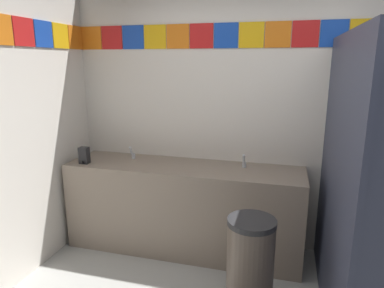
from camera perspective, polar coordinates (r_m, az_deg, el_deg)
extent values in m
cube|color=silver|center=(3.33, 13.38, 4.10)|extent=(3.93, 0.08, 2.57)
cube|color=orange|center=(3.79, -16.40, 16.55)|extent=(0.22, 0.01, 0.22)
cube|color=red|center=(3.68, -13.19, 16.84)|extent=(0.22, 0.01, 0.22)
cube|color=#1947B7|center=(3.57, -9.78, 17.09)|extent=(0.22, 0.01, 0.22)
cube|color=yellow|center=(3.48, -6.17, 17.30)|extent=(0.22, 0.01, 0.22)
cube|color=orange|center=(3.41, -2.37, 17.45)|extent=(0.22, 0.01, 0.22)
cube|color=red|center=(3.35, 1.58, 17.53)|extent=(0.22, 0.01, 0.22)
cube|color=#1947B7|center=(3.30, 5.67, 17.53)|extent=(0.22, 0.01, 0.22)
cube|color=yellow|center=(3.27, 9.86, 17.44)|extent=(0.22, 0.01, 0.22)
cube|color=orange|center=(3.25, 14.11, 17.26)|extent=(0.22, 0.01, 0.22)
cube|color=red|center=(3.25, 18.36, 16.99)|extent=(0.22, 0.01, 0.22)
cube|color=#1947B7|center=(3.27, 22.57, 16.64)|extent=(0.22, 0.01, 0.22)
cube|color=yellow|center=(3.30, 26.70, 16.20)|extent=(0.22, 0.01, 0.22)
cube|color=orange|center=(3.01, -29.24, 16.32)|extent=(0.01, 0.22, 0.22)
cube|color=red|center=(3.19, -26.19, 16.40)|extent=(0.01, 0.22, 0.22)
cube|color=#1947B7|center=(3.37, -23.45, 16.44)|extent=(0.01, 0.22, 0.22)
cube|color=yellow|center=(3.56, -21.01, 16.44)|extent=(0.01, 0.22, 0.22)
cube|color=orange|center=(3.75, -18.81, 16.41)|extent=(0.01, 0.22, 0.22)
cube|color=gray|center=(3.39, -1.43, -10.56)|extent=(2.24, 0.57, 0.85)
cube|color=gray|center=(3.50, -0.18, -3.02)|extent=(2.24, 0.03, 0.08)
cylinder|color=white|center=(3.43, -10.64, -3.90)|extent=(0.34, 0.34, 0.10)
cylinder|color=white|center=(3.12, 8.32, -5.57)|extent=(0.34, 0.34, 0.10)
cylinder|color=silver|center=(3.52, -9.71, -2.01)|extent=(0.04, 0.04, 0.05)
cylinder|color=silver|center=(3.46, -10.10, -1.10)|extent=(0.02, 0.06, 0.09)
cylinder|color=silver|center=(3.23, 8.68, -3.43)|extent=(0.04, 0.04, 0.05)
cylinder|color=silver|center=(3.16, 8.62, -2.47)|extent=(0.02, 0.06, 0.09)
cube|color=black|center=(3.46, -17.50, -1.80)|extent=(0.09, 0.07, 0.16)
cylinder|color=black|center=(3.44, -17.83, -2.95)|extent=(0.02, 0.02, 0.03)
cube|color=#33384C|center=(2.61, 22.87, -5.59)|extent=(0.04, 1.58, 2.00)
cylinder|color=silver|center=(1.87, 26.68, -10.27)|extent=(0.02, 0.02, 0.10)
cylinder|color=brown|center=(2.64, 9.60, -20.03)|extent=(0.33, 0.33, 0.71)
cylinder|color=#262628|center=(2.46, 9.95, -12.68)|extent=(0.34, 0.34, 0.04)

